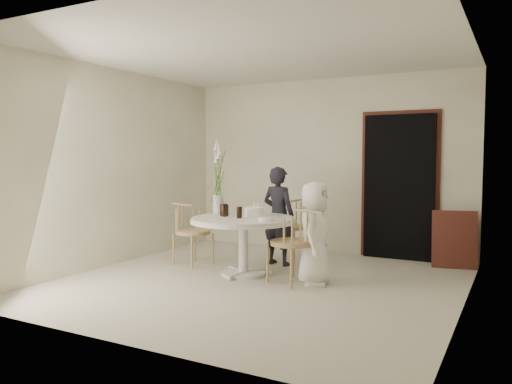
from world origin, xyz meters
The scene contains 18 objects.
ground centered at (0.00, 0.00, 0.00)m, with size 4.50×4.50×0.00m, color beige.
room_shell centered at (0.00, 0.00, 1.62)m, with size 4.50×4.50×4.50m.
doorway centered at (1.15, 2.19, 1.05)m, with size 1.00×0.10×2.10m, color black.
door_trim centered at (1.15, 2.23, 1.11)m, with size 1.12×0.03×2.22m, color #5E2720.
table centered at (-0.35, 0.25, 0.62)m, with size 1.33×1.33×0.73m.
picture_frame centered at (1.95, 1.95, 0.38)m, with size 0.58×0.04×0.77m, color #5E2720.
chair_far centered at (-0.26, 1.56, 0.56)m, with size 0.50×0.54×0.86m.
chair_right centered at (0.48, 0.10, 0.58)m, with size 0.65×0.63×0.89m.
chair_left centered at (-1.39, 0.50, 0.54)m, with size 0.56×0.53×0.84m.
girl centered at (-0.22, 1.01, 0.68)m, with size 0.50×0.32×1.36m, color black.
boy centered at (0.61, 0.24, 0.60)m, with size 0.59×0.38×1.20m, color white.
birthday_cake centered at (-0.29, 0.41, 0.79)m, with size 0.25×0.25×0.17m.
cola_tumbler_a centered at (-0.62, 0.24, 0.81)m, with size 0.08×0.08×0.17m, color black.
cola_tumbler_b centered at (-0.36, 0.17, 0.80)m, with size 0.07×0.07×0.15m, color black.
cola_tumbler_c centered at (-0.68, 0.29, 0.81)m, with size 0.07×0.07×0.15m, color black.
cola_tumbler_d centered at (-0.64, 0.30, 0.80)m, with size 0.07×0.07×0.15m, color black.
plate_stack centered at (0.06, 0.07, 0.75)m, with size 0.18×0.18×0.05m, color white.
flower_vase centered at (-0.86, 0.46, 1.20)m, with size 0.14×0.14×1.00m.
Camera 1 is at (2.72, -5.16, 1.49)m, focal length 35.00 mm.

